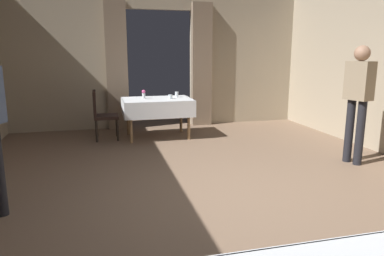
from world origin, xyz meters
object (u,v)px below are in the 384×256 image
Objects in this scene: chair_mid_left at (102,113)px; flower_vase_mid at (144,94)px; person_diner_standing_aside at (358,95)px; dining_table_mid at (157,104)px; glass_mid_b at (177,94)px; glass_mid_c at (170,97)px.

flower_vase_mid is (0.80, 0.02, 0.33)m from chair_mid_left.
person_diner_standing_aside is at bearing -41.04° from flower_vase_mid.
chair_mid_left is (-1.04, 0.05, -0.13)m from dining_table_mid.
dining_table_mid is 3.51m from person_diner_standing_aside.
glass_mid_b is (1.46, 0.09, 0.29)m from chair_mid_left.
glass_mid_b is 3.31m from person_diner_standing_aside.
glass_mid_c is (0.24, -0.08, 0.15)m from dining_table_mid.
glass_mid_b is 0.06× the size of person_diner_standing_aside.
glass_mid_b is at bearing 53.17° from glass_mid_c.
chair_mid_left is 0.86m from flower_vase_mid.
dining_table_mid is at bearing 161.00° from glass_mid_c.
flower_vase_mid reaches higher than glass_mid_c.
glass_mid_c is at bearing 135.46° from person_diner_standing_aside.
dining_table_mid is at bearing -17.55° from flower_vase_mid.
chair_mid_left is at bearing -178.35° from flower_vase_mid.
flower_vase_mid is 0.10× the size of person_diner_standing_aside.
chair_mid_left is 5.48× the size of flower_vase_mid.
flower_vase_mid is 2.04× the size of glass_mid_c.
glass_mid_b is (0.41, 0.14, 0.16)m from dining_table_mid.
flower_vase_mid is 0.52m from glass_mid_c.
dining_table_mid is 15.80× the size of glass_mid_c.
glass_mid_c is (0.49, -0.16, -0.05)m from flower_vase_mid.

